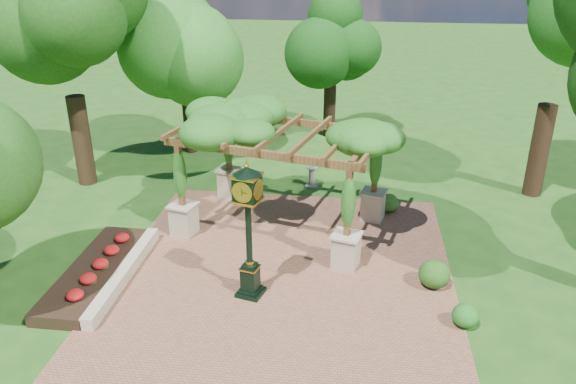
# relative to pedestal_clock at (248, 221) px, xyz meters

# --- Properties ---
(ground) EXTENTS (120.00, 120.00, 0.00)m
(ground) POSITION_rel_pedestal_clock_xyz_m (0.77, -0.18, -2.36)
(ground) COLOR #1E4714
(ground) RESTS_ON ground
(brick_plaza) EXTENTS (10.00, 12.00, 0.04)m
(brick_plaza) POSITION_rel_pedestal_clock_xyz_m (0.77, 0.82, -2.34)
(brick_plaza) COLOR brown
(brick_plaza) RESTS_ON ground
(border_wall) EXTENTS (0.35, 5.00, 0.40)m
(border_wall) POSITION_rel_pedestal_clock_xyz_m (-3.83, 0.32, -2.16)
(border_wall) COLOR #C6B793
(border_wall) RESTS_ON ground
(flower_bed) EXTENTS (1.50, 5.00, 0.36)m
(flower_bed) POSITION_rel_pedestal_clock_xyz_m (-4.73, 0.32, -2.18)
(flower_bed) COLOR red
(flower_bed) RESTS_ON ground
(pedestal_clock) EXTENTS (0.94, 0.94, 3.93)m
(pedestal_clock) POSITION_rel_pedestal_clock_xyz_m (0.00, 0.00, 0.00)
(pedestal_clock) COLOR black
(pedestal_clock) RESTS_ON brick_plaza
(pergola) EXTENTS (7.39, 5.61, 4.14)m
(pergola) POSITION_rel_pedestal_clock_xyz_m (0.28, 4.22, 1.04)
(pergola) COLOR tan
(pergola) RESTS_ON brick_plaza
(sundial) EXTENTS (0.50, 0.50, 0.86)m
(sundial) POSITION_rel_pedestal_clock_xyz_m (1.04, 7.89, -1.98)
(sundial) COLOR gray
(sundial) RESTS_ON ground
(shrub_front) EXTENTS (0.71, 0.71, 0.61)m
(shrub_front) POSITION_rel_pedestal_clock_xyz_m (5.74, -0.72, -2.01)
(shrub_front) COLOR #1E5D1A
(shrub_front) RESTS_ON brick_plaza
(shrub_mid) EXTENTS (1.05, 1.05, 0.81)m
(shrub_mid) POSITION_rel_pedestal_clock_xyz_m (5.15, 1.04, -1.91)
(shrub_mid) COLOR #224E16
(shrub_mid) RESTS_ON brick_plaza
(shrub_back) EXTENTS (0.99, 0.99, 0.67)m
(shrub_back) POSITION_rel_pedestal_clock_xyz_m (4.04, 5.87, -1.98)
(shrub_back) COLOR #32631C
(shrub_back) RESTS_ON brick_plaza
(tree_west_near) EXTENTS (4.19, 4.19, 9.40)m
(tree_west_near) POSITION_rel_pedestal_clock_xyz_m (-8.18, 7.14, 4.08)
(tree_west_near) COLOR #332214
(tree_west_near) RESTS_ON ground
(tree_west_far) EXTENTS (3.88, 3.88, 6.69)m
(tree_west_far) POSITION_rel_pedestal_clock_xyz_m (-5.00, 11.39, 2.24)
(tree_west_far) COLOR black
(tree_west_far) RESTS_ON ground
(tree_north) EXTENTS (3.30, 3.30, 7.00)m
(tree_north) POSITION_rel_pedestal_clock_xyz_m (1.34, 14.57, 2.43)
(tree_north) COLOR black
(tree_north) RESTS_ON ground
(tree_east_far) EXTENTS (4.35, 4.35, 9.32)m
(tree_east_far) POSITION_rel_pedestal_clock_xyz_m (9.73, 8.24, 4.03)
(tree_east_far) COLOR #311E13
(tree_east_far) RESTS_ON ground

